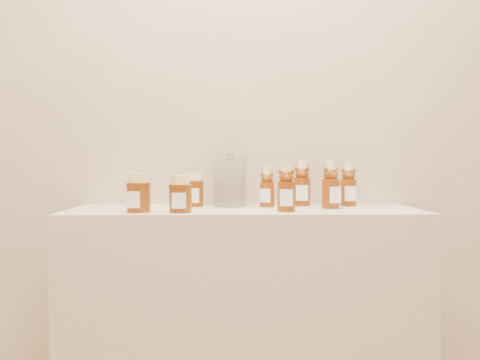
{
  "coord_description": "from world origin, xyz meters",
  "views": [
    {
      "loc": [
        -0.05,
        -0.18,
        1.06
      ],
      "look_at": [
        -0.02,
        1.52,
        1.0
      ],
      "focal_mm": 38.0,
      "sensor_mm": 36.0,
      "label": 1
    }
  ],
  "objects_px": {
    "honey_jar_left": "(139,193)",
    "bear_bottle_back_left": "(267,184)",
    "bear_bottle_front_left": "(286,183)",
    "display_table": "(244,338)",
    "glass_canister": "(230,181)"
  },
  "relations": [
    {
      "from": "honey_jar_left",
      "to": "glass_canister",
      "type": "height_order",
      "value": "glass_canister"
    },
    {
      "from": "display_table",
      "to": "bear_bottle_front_left",
      "type": "xyz_separation_m",
      "value": [
        0.13,
        -0.1,
        0.54
      ]
    },
    {
      "from": "glass_canister",
      "to": "honey_jar_left",
      "type": "bearing_deg",
      "value": -144.35
    },
    {
      "from": "bear_bottle_back_left",
      "to": "honey_jar_left",
      "type": "distance_m",
      "value": 0.47
    },
    {
      "from": "display_table",
      "to": "bear_bottle_back_left",
      "type": "bearing_deg",
      "value": 43.68
    },
    {
      "from": "bear_bottle_back_left",
      "to": "display_table",
      "type": "bearing_deg",
      "value": -117.56
    },
    {
      "from": "glass_canister",
      "to": "display_table",
      "type": "bearing_deg",
      "value": -63.76
    },
    {
      "from": "bear_bottle_front_left",
      "to": "glass_canister",
      "type": "bearing_deg",
      "value": 138.54
    },
    {
      "from": "honey_jar_left",
      "to": "bear_bottle_back_left",
      "type": "bearing_deg",
      "value": 40.35
    },
    {
      "from": "display_table",
      "to": "bear_bottle_back_left",
      "type": "height_order",
      "value": "bear_bottle_back_left"
    },
    {
      "from": "honey_jar_left",
      "to": "glass_canister",
      "type": "bearing_deg",
      "value": 51.78
    },
    {
      "from": "bear_bottle_front_left",
      "to": "display_table",
      "type": "bearing_deg",
      "value": 149.48
    },
    {
      "from": "bear_bottle_front_left",
      "to": "honey_jar_left",
      "type": "bearing_deg",
      "value": -172.54
    },
    {
      "from": "honey_jar_left",
      "to": "glass_canister",
      "type": "xyz_separation_m",
      "value": [
        0.29,
        0.21,
        0.03
      ]
    },
    {
      "from": "bear_bottle_front_left",
      "to": "bear_bottle_back_left",
      "type": "bearing_deg",
      "value": 111.29
    }
  ]
}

